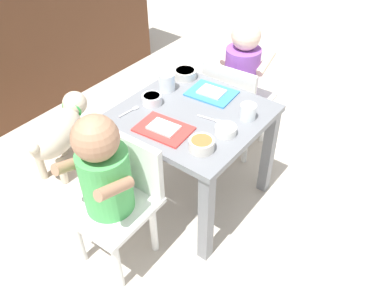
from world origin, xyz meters
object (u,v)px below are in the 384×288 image
at_px(food_tray_left, 164,129).
at_px(water_cup_right, 248,113).
at_px(dining_table, 192,130).
at_px(cereal_bowl_left_side, 226,130).
at_px(food_tray_right, 212,93).
at_px(seated_child_right, 241,76).
at_px(water_cup_left, 167,83).
at_px(spoon_by_right_tray, 212,119).
at_px(veggie_bowl_far, 152,99).
at_px(dog, 59,130).
at_px(cereal_bowl_right_side, 185,73).
at_px(seated_child_left, 107,176).
at_px(veggie_bowl_near, 202,144).
at_px(spoon_by_left_tray, 131,110).

bearing_deg(food_tray_left, water_cup_right, -39.48).
xyz_separation_m(dining_table, cereal_bowl_left_side, (-0.04, -0.18, 0.10)).
bearing_deg(cereal_bowl_left_side, food_tray_right, 45.77).
xyz_separation_m(seated_child_right, food_tray_right, (-0.27, -0.02, 0.05)).
distance_m(water_cup_left, spoon_by_right_tray, 0.28).
relative_size(food_tray_left, cereal_bowl_left_side, 2.68).
height_order(dining_table, veggie_bowl_far, veggie_bowl_far).
height_order(dog, spoon_by_right_tray, spoon_by_right_tray).
bearing_deg(cereal_bowl_right_side, cereal_bowl_left_side, -122.16).
distance_m(dining_table, food_tray_right, 0.18).
relative_size(seated_child_left, food_tray_right, 3.33).
relative_size(seated_child_left, food_tray_left, 3.19).
bearing_deg(dining_table, water_cup_left, 69.23).
bearing_deg(food_tray_left, cereal_bowl_right_side, 26.18).
bearing_deg(food_tray_right, spoon_by_right_tray, -144.52).
bearing_deg(veggie_bowl_near, water_cup_left, 56.61).
bearing_deg(cereal_bowl_left_side, water_cup_right, -5.48).
bearing_deg(seated_child_right, cereal_bowl_right_side, 146.78).
bearing_deg(spoon_by_left_tray, veggie_bowl_near, -93.08).
bearing_deg(veggie_bowl_far, cereal_bowl_right_side, 5.12).
height_order(seated_child_left, veggie_bowl_near, seated_child_left).
relative_size(dog, cereal_bowl_right_side, 4.34).
distance_m(cereal_bowl_right_side, spoon_by_right_tray, 0.33).
xyz_separation_m(water_cup_left, water_cup_right, (0.03, -0.38, -0.01)).
distance_m(seated_child_left, veggie_bowl_near, 0.33).
relative_size(seated_child_right, food_tray_right, 3.34).
relative_size(dog, food_tray_right, 2.15).
relative_size(water_cup_right, veggie_bowl_far, 0.77).
distance_m(dog, veggie_bowl_far, 0.56).
relative_size(dog, veggie_bowl_far, 5.46).
bearing_deg(veggie_bowl_near, seated_child_left, 143.98).
bearing_deg(cereal_bowl_right_side, seated_child_left, -166.10).
relative_size(cereal_bowl_left_side, veggie_bowl_near, 0.88).
distance_m(food_tray_left, cereal_bowl_left_side, 0.23).
relative_size(food_tray_left, veggie_bowl_near, 2.36).
xyz_separation_m(veggie_bowl_far, spoon_by_right_tray, (0.06, -0.25, -0.02)).
bearing_deg(water_cup_left, cereal_bowl_right_side, 0.22).
height_order(seated_child_right, veggie_bowl_near, seated_child_right).
height_order(dining_table, water_cup_left, water_cup_left).
bearing_deg(water_cup_left, seated_child_left, -162.85).
bearing_deg(dining_table, seated_child_right, 4.81).
distance_m(seated_child_left, cereal_bowl_left_side, 0.45).
xyz_separation_m(water_cup_left, spoon_by_left_tray, (-0.21, 0.01, -0.03)).
bearing_deg(spoon_by_right_tray, food_tray_right, 35.48).
xyz_separation_m(food_tray_right, spoon_by_right_tray, (-0.15, -0.10, -0.00)).
relative_size(water_cup_left, spoon_by_right_tray, 0.75).
bearing_deg(seated_child_right, spoon_by_left_tray, 164.11).
distance_m(water_cup_right, veggie_bowl_near, 0.26).
distance_m(food_tray_left, food_tray_right, 0.31).
xyz_separation_m(seated_child_left, dog, (0.21, 0.59, -0.21)).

